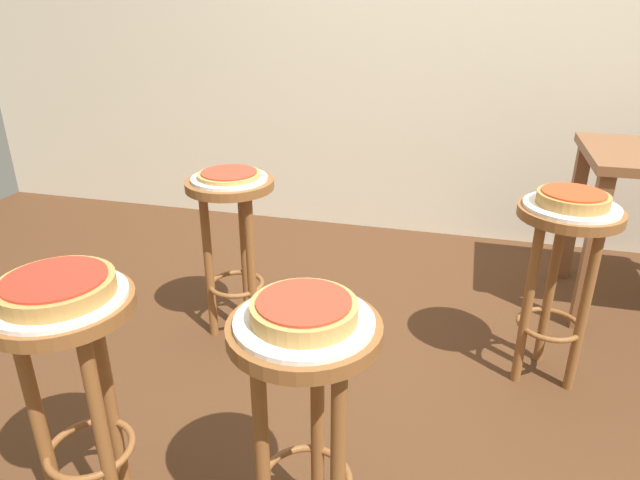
% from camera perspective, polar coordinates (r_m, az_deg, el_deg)
% --- Properties ---
extents(ground_plane, '(6.00, 6.00, 0.00)m').
position_cam_1_polar(ground_plane, '(2.13, 7.00, -15.47)').
color(ground_plane, '#4C2D19').
extents(stool_foreground, '(0.34, 0.34, 0.68)m').
position_cam_1_polar(stool_foreground, '(1.55, -23.76, -11.62)').
color(stool_foreground, brown).
rests_on(stool_foreground, ground_plane).
extents(serving_plate_foreground, '(0.32, 0.32, 0.01)m').
position_cam_1_polar(serving_plate_foreground, '(1.46, -25.00, -5.28)').
color(serving_plate_foreground, white).
rests_on(serving_plate_foreground, stool_foreground).
extents(pizza_foreground, '(0.27, 0.27, 0.05)m').
position_cam_1_polar(pizza_foreground, '(1.45, -25.19, -4.29)').
color(pizza_foreground, '#B78442').
rests_on(pizza_foreground, serving_plate_foreground).
extents(stool_middle, '(0.34, 0.34, 0.68)m').
position_cam_1_polar(stool_middle, '(1.34, -1.52, -15.33)').
color(stool_middle, brown).
rests_on(stool_middle, ground_plane).
extents(serving_plate_middle, '(0.31, 0.31, 0.01)m').
position_cam_1_polar(serving_plate_middle, '(1.23, -1.61, -8.24)').
color(serving_plate_middle, white).
rests_on(serving_plate_middle, stool_middle).
extents(pizza_middle, '(0.23, 0.23, 0.05)m').
position_cam_1_polar(pizza_middle, '(1.22, -1.63, -7.10)').
color(pizza_middle, tan).
rests_on(pizza_middle, serving_plate_middle).
extents(stool_leftside, '(0.34, 0.34, 0.68)m').
position_cam_1_polar(stool_leftside, '(2.28, -8.86, 1.50)').
color(stool_leftside, brown).
rests_on(stool_leftside, ground_plane).
extents(serving_plate_leftside, '(0.30, 0.30, 0.01)m').
position_cam_1_polar(serving_plate_leftside, '(2.21, -9.18, 6.19)').
color(serving_plate_leftside, silver).
rests_on(serving_plate_leftside, stool_leftside).
extents(pizza_leftside, '(0.24, 0.24, 0.02)m').
position_cam_1_polar(pizza_leftside, '(2.21, -9.20, 6.58)').
color(pizza_leftside, tan).
rests_on(pizza_leftside, serving_plate_leftside).
extents(stool_rear, '(0.34, 0.34, 0.68)m').
position_cam_1_polar(stool_rear, '(2.13, 23.28, -1.78)').
color(stool_rear, brown).
rests_on(stool_rear, ground_plane).
extents(serving_plate_rear, '(0.31, 0.31, 0.01)m').
position_cam_1_polar(serving_plate_rear, '(2.07, 24.14, 3.12)').
color(serving_plate_rear, white).
rests_on(serving_plate_rear, stool_rear).
extents(pizza_rear, '(0.23, 0.23, 0.05)m').
position_cam_1_polar(pizza_rear, '(2.06, 24.27, 3.86)').
color(pizza_rear, '#B78442').
rests_on(pizza_rear, serving_plate_rear).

